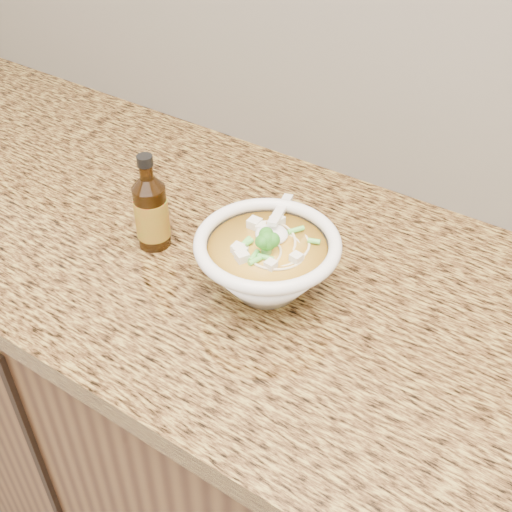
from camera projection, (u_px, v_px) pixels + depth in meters
The scene contains 4 objects.
cabinet at pixel (362, 494), 1.23m from camera, with size 4.00×0.65×0.86m, color black.
counter_slab at pixel (395, 330), 0.94m from camera, with size 4.00×0.68×0.04m, color olive.
soup_bowl at pixel (267, 263), 0.95m from camera, with size 0.21×0.24×0.12m.
hot_sauce_bottle at pixel (151, 212), 1.02m from camera, with size 0.07×0.07×0.17m.
Camera 1 is at (0.20, 1.02, 1.56)m, focal length 45.00 mm.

